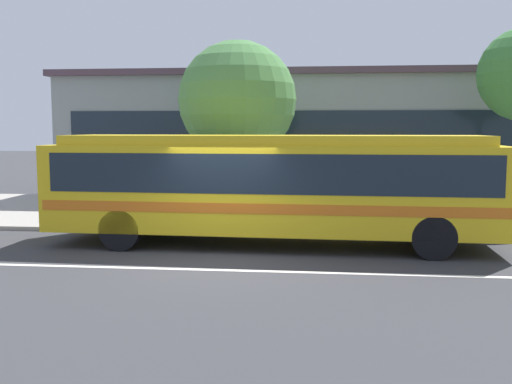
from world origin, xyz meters
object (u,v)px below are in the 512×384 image
(pedestrian_walking_along_curb, at_px, (165,191))
(pedestrian_standing_by_tree, at_px, (247,190))
(transit_bus, at_px, (273,182))
(street_tree_near_stop, at_px, (237,100))
(pedestrian_waiting_near_sign, at_px, (218,193))

(pedestrian_walking_along_curb, height_order, pedestrian_standing_by_tree, pedestrian_walking_along_curb)
(pedestrian_standing_by_tree, bearing_deg, transit_bus, -72.30)
(pedestrian_walking_along_curb, xyz_separation_m, street_tree_near_stop, (1.95, 1.69, 2.72))
(pedestrian_waiting_near_sign, relative_size, street_tree_near_stop, 0.30)
(pedestrian_waiting_near_sign, relative_size, pedestrian_standing_by_tree, 1.05)
(street_tree_near_stop, bearing_deg, transit_bus, -70.39)
(transit_bus, relative_size, pedestrian_waiting_near_sign, 6.61)
(street_tree_near_stop, bearing_deg, pedestrian_standing_by_tree, -62.96)
(transit_bus, bearing_deg, pedestrian_walking_along_curb, 145.53)
(transit_bus, height_order, street_tree_near_stop, street_tree_near_stop)
(transit_bus, height_order, pedestrian_walking_along_curb, transit_bus)
(transit_bus, distance_m, street_tree_near_stop, 4.79)
(transit_bus, bearing_deg, street_tree_near_stop, 109.61)
(pedestrian_standing_by_tree, bearing_deg, street_tree_near_stop, 117.04)
(pedestrian_waiting_near_sign, xyz_separation_m, pedestrian_walking_along_curb, (-1.68, 0.51, -0.01))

